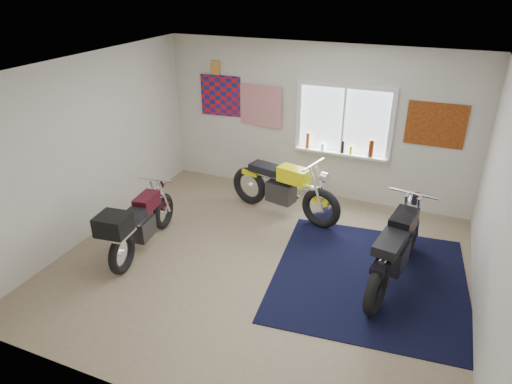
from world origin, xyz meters
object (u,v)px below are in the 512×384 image
at_px(yellow_triumph, 283,189).
at_px(black_chrome_bike, 395,250).
at_px(maroon_tourer, 138,224).
at_px(navy_rug, 369,278).

xyz_separation_m(yellow_triumph, black_chrome_bike, (1.96, -1.19, 0.01)).
distance_m(yellow_triumph, maroon_tourer, 2.44).
bearing_deg(navy_rug, black_chrome_bike, 13.09).
bearing_deg(black_chrome_bike, navy_rug, 112.34).
bearing_deg(yellow_triumph, maroon_tourer, -115.14).
distance_m(black_chrome_bike, maroon_tourer, 3.55).
distance_m(navy_rug, black_chrome_bike, 0.55).
relative_size(navy_rug, maroon_tourer, 1.42).
bearing_deg(black_chrome_bike, yellow_triumph, 67.95).
xyz_separation_m(navy_rug, maroon_tourer, (-3.21, -0.66, 0.48)).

